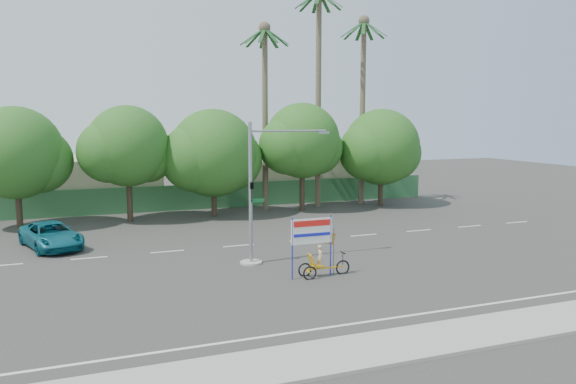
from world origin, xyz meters
name	(u,v)px	position (x,y,z in m)	size (l,w,h in m)	color
ground	(331,280)	(0.00, 0.00, 0.00)	(120.00, 120.00, 0.00)	#33302D
sidewalk_near	(430,340)	(0.00, -7.50, 0.06)	(50.00, 2.40, 0.12)	gray
fence	(216,196)	(0.00, 21.50, 1.00)	(38.00, 0.08, 2.00)	#336B3D
building_left	(82,183)	(-10.00, 26.00, 2.00)	(12.00, 8.00, 4.00)	#BEB697
building_right	(289,177)	(8.00, 26.00, 1.80)	(14.00, 8.00, 3.60)	#BEB697
tree_far_left	(15,156)	(-14.05, 18.00, 4.76)	(7.14, 6.00, 7.96)	#473828
tree_left	(127,149)	(-7.05, 18.00, 5.06)	(6.66, 5.60, 8.07)	#473828
tree_center	(213,156)	(-1.05, 18.00, 4.47)	(7.62, 6.40, 7.85)	#473828
tree_right	(302,143)	(5.95, 18.00, 5.24)	(6.90, 5.80, 8.36)	#473828
tree_far_right	(381,149)	(12.95, 18.00, 4.64)	(7.38, 6.20, 7.94)	#473828
palm_tall	(318,76)	(8.00, 19.50, 10.46)	(3.73, 3.79, 17.45)	#70604C
palm_mid	(363,91)	(12.00, 19.50, 9.40)	(3.73, 3.79, 15.45)	#70604C
palm_short	(265,96)	(3.50, 19.50, 8.86)	(3.73, 3.79, 14.45)	#70604C
traffic_signal	(257,205)	(-2.20, 3.98, 2.92)	(4.72, 1.10, 7.00)	gray
trike_billboard	(317,252)	(-0.39, 0.67, 1.15)	(2.91, 0.66, 2.85)	black
pickup_truck	(51,235)	(-11.88, 11.15, 0.72)	(2.39, 5.19, 1.44)	#105F71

